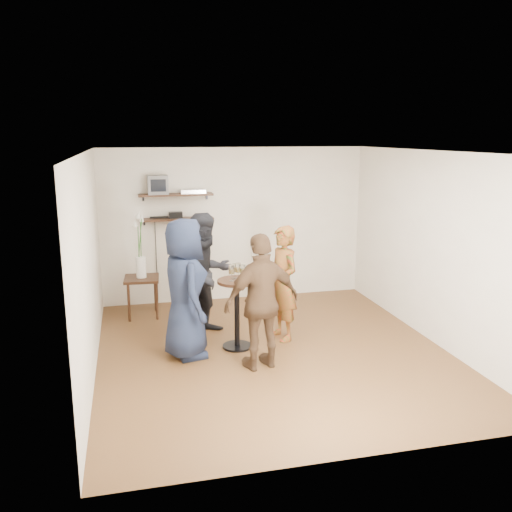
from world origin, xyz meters
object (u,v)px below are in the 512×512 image
Objects in this scene: dvd_deck at (193,191)px; crt_monitor at (158,185)px; side_table at (142,284)px; person_plaid at (283,283)px; person_brown at (262,302)px; drinks_table at (237,304)px; radio at (176,215)px; person_dark at (206,274)px; person_navy at (185,289)px.

crt_monitor is at bearing 180.00° from dvd_deck.
crt_monitor is at bearing 56.85° from side_table.
person_plaid is 1.01m from person_brown.
person_plaid is at bearing 15.17° from drinks_table.
dvd_deck is at bearing 98.03° from drinks_table.
person_brown is (0.17, -0.69, 0.23)m from drinks_table.
person_brown is (0.47, -2.80, -1.06)m from dvd_deck.
radio is 2.38m from drinks_table.
side_table is at bearing -142.33° from person_plaid.
person_plaid is at bearing -50.51° from person_dark.
person_plaid is 1.09m from person_dark.
radio is at bearing 40.29° from side_table.
crt_monitor is at bearing -156.60° from person_plaid.
drinks_table is (0.86, -2.11, -1.41)m from crt_monitor.
crt_monitor reaches higher than person_navy.
side_table is at bearing 6.16° from person_navy.
person_dark is (0.55, -1.48, -1.14)m from crt_monitor.
person_navy is at bearing -92.76° from radio.
person_navy is (-0.38, -0.75, 0.03)m from person_dark.
crt_monitor is 1.45× the size of radio.
dvd_deck is at bearing -19.93° from person_navy.
person_brown is at bearing -132.92° from person_navy.
dvd_deck is 0.25× the size of person_plaid.
crt_monitor is 1.95m from person_dark.
dvd_deck is at bearing 63.27° from person_dark.
person_dark is at bearing -79.43° from radio.
person_brown is (0.48, -1.32, -0.04)m from person_dark.
drinks_table is at bearing -81.97° from dvd_deck.
person_dark is (-0.99, 0.45, 0.07)m from person_plaid.
person_plaid is (0.68, 0.18, 0.20)m from drinks_table.
dvd_deck is at bearing 0.00° from radio.
person_plaid is at bearing -134.42° from person_brown.
person_brown is at bearing -76.00° from drinks_table.
crt_monitor is 0.19× the size of person_brown.
drinks_table is at bearing -90.00° from person_dark.
crt_monitor is 0.20× the size of person_plaid.
person_dark is (0.28, -1.48, -0.64)m from radio.
person_dark reaches higher than person_brown.
dvd_deck is (0.56, 0.00, -0.12)m from crt_monitor.
person_navy is (-0.40, -2.24, -1.00)m from dvd_deck.
person_navy is 1.07× the size of person_brown.
crt_monitor reaches higher than person_plaid.
drinks_table is 0.76m from person_dark.
drinks_table is at bearing -90.00° from person_navy.
side_table is 1.35m from person_dark.
crt_monitor is at bearing 112.06° from drinks_table.
radio is 0.23× the size of drinks_table.
person_plaid is (1.87, -1.42, 0.27)m from side_table.
radio is 0.14× the size of person_plaid.
person_brown is (-0.51, -0.87, 0.04)m from person_plaid.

